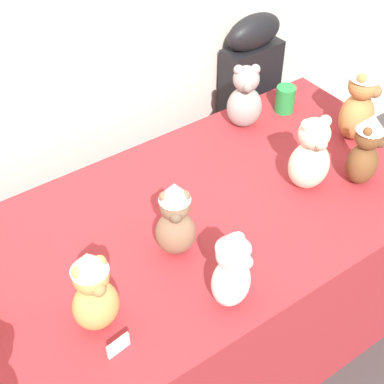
{
  "coord_description": "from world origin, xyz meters",
  "views": [
    {
      "loc": [
        -0.78,
        -0.85,
        2.04
      ],
      "look_at": [
        0.0,
        0.25,
        0.83
      ],
      "focal_mm": 53.32,
      "sensor_mm": 36.0,
      "label": 1
    }
  ],
  "objects": [
    {
      "name": "name_card_front_left",
      "position": [
        -0.45,
        -0.05,
        0.73
      ],
      "size": [
        0.07,
        0.02,
        0.05
      ],
      "primitive_type": "cube",
      "rotation": [
        0.0,
        0.0,
        0.13
      ],
      "color": "white",
      "rests_on": "display_table"
    },
    {
      "name": "teddy_bear_honey",
      "position": [
        -0.45,
        0.06,
        0.85
      ],
      "size": [
        0.13,
        0.12,
        0.29
      ],
      "rotation": [
        0.0,
        0.0,
        -0.01
      ],
      "color": "tan",
      "rests_on": "display_table"
    },
    {
      "name": "teddy_bear_chestnut",
      "position": [
        0.6,
        0.07,
        0.85
      ],
      "size": [
        0.16,
        0.15,
        0.28
      ],
      "rotation": [
        0.0,
        0.0,
        0.39
      ],
      "color": "brown",
      "rests_on": "display_table"
    },
    {
      "name": "teddy_bear_ash",
      "position": [
        0.48,
        0.57,
        0.83
      ],
      "size": [
        0.18,
        0.17,
        0.27
      ],
      "rotation": [
        0.0,
        0.0,
        -0.54
      ],
      "color": "gray",
      "rests_on": "display_table"
    },
    {
      "name": "teddy_bear_caramel",
      "position": [
        0.78,
        0.26,
        0.87
      ],
      "size": [
        0.18,
        0.17,
        0.33
      ],
      "rotation": [
        0.0,
        0.0,
        0.34
      ],
      "color": "#B27A42",
      "rests_on": "display_table"
    },
    {
      "name": "teddy_bear_snow",
      "position": [
        -0.1,
        -0.08,
        0.85
      ],
      "size": [
        0.16,
        0.15,
        0.28
      ],
      "rotation": [
        0.0,
        0.0,
        0.43
      ],
      "color": "white",
      "rests_on": "display_table"
    },
    {
      "name": "teddy_bear_cream",
      "position": [
        0.43,
        0.16,
        0.84
      ],
      "size": [
        0.18,
        0.16,
        0.29
      ],
      "rotation": [
        0.0,
        0.0,
        -0.28
      ],
      "color": "beige",
      "rests_on": "display_table"
    },
    {
      "name": "teddy_bear_mocha",
      "position": [
        -0.12,
        0.17,
        0.84
      ],
      "size": [
        0.16,
        0.15,
        0.28
      ],
      "rotation": [
        0.0,
        0.0,
        -0.52
      ],
      "color": "#7F6047",
      "rests_on": "display_table"
    },
    {
      "name": "display_table",
      "position": [
        0.0,
        0.25,
        0.35
      ],
      "size": [
        1.86,
        0.9,
        0.71
      ],
      "primitive_type": "cube",
      "color": "maroon",
      "rests_on": "ground_plane"
    },
    {
      "name": "instrument_case",
      "position": [
        0.73,
        0.83,
        0.51
      ],
      "size": [
        0.29,
        0.13,
        1.01
      ],
      "rotation": [
        0.0,
        0.0,
        0.05
      ],
      "color": "black",
      "rests_on": "ground_plane"
    },
    {
      "name": "party_cup_green",
      "position": [
        0.68,
        0.55,
        0.76
      ],
      "size": [
        0.08,
        0.08,
        0.11
      ],
      "primitive_type": "cylinder",
      "color": "#238C3D",
      "rests_on": "display_table"
    }
  ]
}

